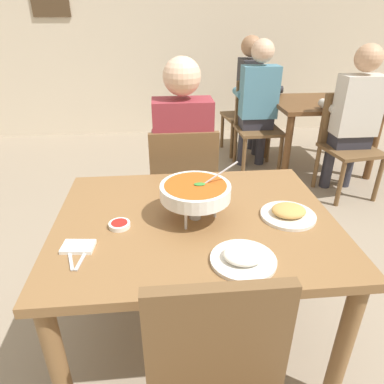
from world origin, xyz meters
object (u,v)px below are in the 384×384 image
(chair_diner_main, at_px, (183,185))
(patron_bg_middle, at_px, (258,99))
(diner_main, at_px, (182,149))
(appetizer_plate, at_px, (288,213))
(chair_bg_left, at_px, (347,139))
(sauce_dish, at_px, (120,225))
(rice_plate, at_px, (243,257))
(chair_bg_middle, at_px, (257,121))
(dining_table_far, at_px, (321,114))
(dining_table_main, at_px, (195,237))
(chair_bg_right, at_px, (251,109))
(patron_bg_right, at_px, (251,89))
(patron_bg_left, at_px, (354,113))
(curry_bowl, at_px, (195,192))

(chair_diner_main, height_order, patron_bg_middle, patron_bg_middle)
(chair_diner_main, height_order, diner_main, diner_main)
(appetizer_plate, relative_size, chair_bg_left, 0.27)
(chair_diner_main, distance_m, sauce_dish, 0.90)
(rice_plate, bearing_deg, appetizer_plate, 47.03)
(chair_bg_left, bearing_deg, chair_bg_middle, 135.38)
(dining_table_far, relative_size, patron_bg_middle, 0.76)
(patron_bg_middle, bearing_deg, dining_table_far, -5.59)
(dining_table_main, height_order, chair_bg_left, chair_bg_left)
(sauce_dish, relative_size, chair_bg_right, 0.10)
(patron_bg_right, bearing_deg, sauce_dish, -114.71)
(sauce_dish, bearing_deg, dining_table_main, 7.49)
(chair_diner_main, bearing_deg, patron_bg_left, 26.92)
(chair_diner_main, xyz_separation_m, sauce_dish, (-0.32, -0.81, 0.22))
(dining_table_main, bearing_deg, patron_bg_right, 70.95)
(appetizer_plate, bearing_deg, curry_bowl, 176.26)
(curry_bowl, distance_m, dining_table_far, 2.62)
(dining_table_main, distance_m, chair_bg_left, 2.19)
(dining_table_main, distance_m, diner_main, 0.81)
(chair_bg_left, distance_m, patron_bg_left, 0.24)
(patron_bg_middle, bearing_deg, sauce_dish, -118.06)
(dining_table_far, height_order, patron_bg_middle, patron_bg_middle)
(rice_plate, bearing_deg, chair_bg_middle, 73.74)
(chair_diner_main, xyz_separation_m, patron_bg_right, (0.91, 1.88, 0.24))
(chair_bg_middle, relative_size, patron_bg_left, 0.69)
(chair_bg_right, bearing_deg, patron_bg_left, -61.58)
(patron_bg_right, bearing_deg, chair_diner_main, -115.87)
(dining_table_main, xyz_separation_m, patron_bg_right, (0.91, 2.65, 0.12))
(sauce_dish, distance_m, dining_table_far, 2.84)
(diner_main, distance_m, patron_bg_left, 1.72)
(curry_bowl, relative_size, rice_plate, 1.39)
(dining_table_main, distance_m, chair_bg_right, 2.84)
(patron_bg_left, bearing_deg, dining_table_main, -134.96)
(rice_plate, distance_m, chair_bg_left, 2.35)
(appetizer_plate, height_order, sauce_dish, appetizer_plate)
(chair_diner_main, distance_m, patron_bg_right, 2.11)
(curry_bowl, distance_m, rice_plate, 0.36)
(chair_bg_middle, height_order, patron_bg_left, patron_bg_left)
(dining_table_main, bearing_deg, chair_bg_middle, 68.32)
(rice_plate, bearing_deg, dining_table_far, 60.43)
(sauce_dish, bearing_deg, patron_bg_left, 40.39)
(diner_main, height_order, patron_bg_left, same)
(chair_bg_middle, bearing_deg, chair_bg_left, -44.62)
(patron_bg_middle, bearing_deg, patron_bg_left, -42.29)
(patron_bg_left, distance_m, patron_bg_middle, 0.93)
(chair_bg_left, distance_m, patron_bg_right, 1.27)
(curry_bowl, height_order, chair_bg_left, curry_bowl)
(chair_bg_left, bearing_deg, dining_table_far, 91.78)
(dining_table_main, relative_size, patron_bg_right, 0.93)
(appetizer_plate, xyz_separation_m, patron_bg_left, (1.14, 1.58, 0.00))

